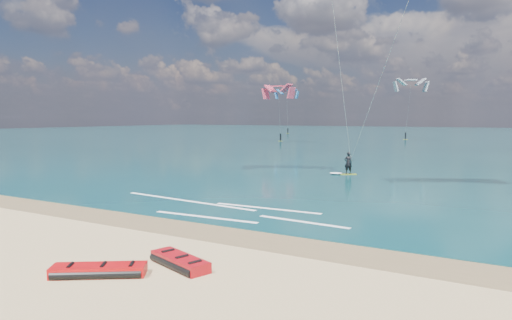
{
  "coord_description": "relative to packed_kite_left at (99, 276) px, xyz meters",
  "views": [
    {
      "loc": [
        11.5,
        -11.48,
        4.55
      ],
      "look_at": [
        0.45,
        8.0,
        2.43
      ],
      "focal_mm": 32.0,
      "sensor_mm": 36.0,
      "label": 1
    }
  ],
  "objects": [
    {
      "name": "sea",
      "position": [
        -1.29,
        106.64,
        0.02
      ],
      "size": [
        320.0,
        200.0,
        0.04
      ],
      "primitive_type": "cube",
      "color": "#0A383C",
      "rests_on": "ground"
    },
    {
      "name": "packed_kite_mid",
      "position": [
        1.52,
        1.78,
        0.0
      ],
      "size": [
        2.7,
        1.79,
        0.38
      ],
      "primitive_type": null,
      "rotation": [
        0.0,
        0.0,
        -0.33
      ],
      "color": "#AF0C13",
      "rests_on": "ground"
    },
    {
      "name": "packed_kite_left",
      "position": [
        0.0,
        0.0,
        0.0
      ],
      "size": [
        2.93,
        2.41,
        0.37
      ],
      "primitive_type": null,
      "rotation": [
        0.0,
        0.0,
        0.58
      ],
      "color": "red",
      "rests_on": "ground"
    },
    {
      "name": "kitesurfer_main",
      "position": [
        1.01,
        21.71,
        9.16
      ],
      "size": [
        10.91,
        10.61,
        18.1
      ],
      "rotation": [
        0.0,
        0.0,
        0.58
      ],
      "color": "#D2E61B",
      "rests_on": "sea"
    },
    {
      "name": "ground",
      "position": [
        -1.29,
        42.64,
        0.0
      ],
      "size": [
        320.0,
        320.0,
        0.0
      ],
      "primitive_type": "plane",
      "color": "tan",
      "rests_on": "ground"
    },
    {
      "name": "shoreline_foam",
      "position": [
        -1.87,
        9.62,
        0.04
      ],
      "size": [
        14.11,
        3.6,
        0.01
      ],
      "color": "white",
      "rests_on": "ground"
    },
    {
      "name": "wet_sand_strip",
      "position": [
        -1.29,
        5.64,
        0.0
      ],
      "size": [
        320.0,
        2.4,
        0.01
      ],
      "primitive_type": "cube",
      "color": "brown",
      "rests_on": "ground"
    },
    {
      "name": "distant_kites",
      "position": [
        -3.72,
        80.36,
        5.56
      ],
      "size": [
        83.89,
        39.7,
        12.55
      ],
      "color": "#2A6FB6",
      "rests_on": "ground"
    }
  ]
}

